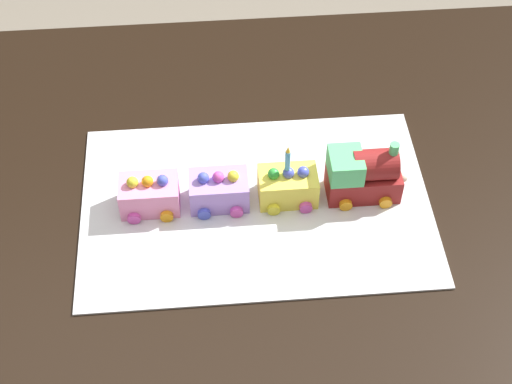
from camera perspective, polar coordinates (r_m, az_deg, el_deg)
dining_table at (r=1.45m, az=-2.14°, el=-2.96°), size 1.40×1.00×0.74m
cake_board at (r=1.35m, az=0.00°, el=-0.89°), size 0.60×0.40×0.00m
cake_locomotive at (r=1.34m, az=7.87°, el=1.30°), size 0.14×0.08×0.12m
cake_car_gondola_lemon at (r=1.33m, az=2.34°, el=0.46°), size 0.10×0.08×0.07m
cake_car_hopper_lavender at (r=1.33m, az=-2.73°, el=0.15°), size 0.10×0.08×0.07m
cake_car_caboose_bubblegum at (r=1.33m, az=-7.81°, el=-0.16°), size 0.10×0.08×0.07m
birthday_candle at (r=1.28m, az=2.34°, el=2.47°), size 0.01×0.01×0.05m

